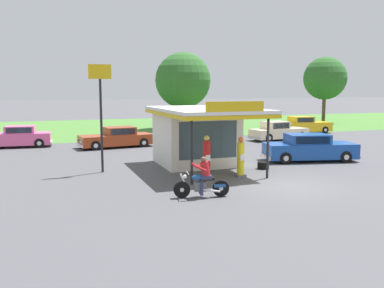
{
  "coord_description": "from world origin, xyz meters",
  "views": [
    {
      "loc": [
        -9.66,
        -15.09,
        4.13
      ],
      "look_at": [
        -2.73,
        4.25,
        1.4
      ],
      "focal_mm": 38.88,
      "sensor_mm": 36.0,
      "label": 1
    }
  ],
  "objects": [
    {
      "name": "parked_car_back_row_centre",
      "position": [
        -4.8,
        14.38,
        0.66
      ],
      "size": [
        5.47,
        2.59,
        1.44
      ],
      "color": "#993819",
      "rests_on": "ground"
    },
    {
      "name": "motorcycle_with_rider",
      "position": [
        -4.04,
        -0.57,
        0.65
      ],
      "size": [
        2.13,
        0.78,
        1.58
      ],
      "color": "black",
      "rests_on": "ground"
    },
    {
      "name": "ground_plane",
      "position": [
        0.0,
        0.0,
        0.0
      ],
      "size": [
        300.0,
        300.0,
        0.0
      ],
      "primitive_type": "plane",
      "color": "#4C4C51"
    },
    {
      "name": "gas_pump_offside",
      "position": [
        -0.97,
        2.35,
        0.86
      ],
      "size": [
        0.44,
        0.44,
        1.89
      ],
      "color": "slate",
      "rests_on": "ground"
    },
    {
      "name": "gas_pump_nearside",
      "position": [
        -2.7,
        2.35,
        0.93
      ],
      "size": [
        0.44,
        0.44,
        2.03
      ],
      "color": "slate",
      "rests_on": "ground"
    },
    {
      "name": "spare_tire_stack",
      "position": [
        1.0,
        3.68,
        0.18
      ],
      "size": [
        0.6,
        0.6,
        0.36
      ],
      "color": "black",
      "rests_on": "ground"
    },
    {
      "name": "service_station_kiosk",
      "position": [
        -1.83,
        5.84,
        1.8
      ],
      "size": [
        4.62,
        7.08,
        3.6
      ],
      "color": "silver",
      "rests_on": "ground"
    },
    {
      "name": "featured_classic_sedan",
      "position": [
        4.72,
        4.95,
        0.72
      ],
      "size": [
        5.6,
        2.98,
        1.56
      ],
      "color": "#19479E",
      "rests_on": "ground"
    },
    {
      "name": "grass_verge_strip",
      "position": [
        0.0,
        30.0,
        0.0
      ],
      "size": [
        120.0,
        24.0,
        0.01
      ],
      "primitive_type": "cube",
      "color": "#477A33",
      "rests_on": "ground"
    },
    {
      "name": "parked_car_back_row_centre_left",
      "position": [
        13.32,
        17.93,
        0.72
      ],
      "size": [
        5.24,
        1.99,
        1.57
      ],
      "color": "gold",
      "rests_on": "ground"
    },
    {
      "name": "tree_oak_far_left",
      "position": [
        4.04,
        25.89,
        4.98
      ],
      "size": [
        5.72,
        5.72,
        7.86
      ],
      "color": "brown",
      "rests_on": "ground"
    },
    {
      "name": "parked_car_back_row_right",
      "position": [
        1.93,
        16.08,
        0.72
      ],
      "size": [
        5.75,
        2.54,
        1.59
      ],
      "color": "gold",
      "rests_on": "ground"
    },
    {
      "name": "tree_oak_centre",
      "position": [
        22.68,
        27.38,
        5.38
      ],
      "size": [
        5.16,
        5.16,
        7.98
      ],
      "color": "brown",
      "rests_on": "ground"
    },
    {
      "name": "parked_car_back_row_far_left",
      "position": [
        8.29,
        14.18,
        0.68
      ],
      "size": [
        5.21,
        2.35,
        1.52
      ],
      "color": "beige",
      "rests_on": "ground"
    },
    {
      "name": "roadside_pole_sign",
      "position": [
        -6.99,
        5.61,
        3.58
      ],
      "size": [
        1.1,
        0.12,
        5.31
      ],
      "color": "black",
      "rests_on": "ground"
    },
    {
      "name": "parked_car_second_row_spare",
      "position": [
        -11.49,
        16.81,
        0.7
      ],
      "size": [
        4.94,
        2.13,
        1.52
      ],
      "color": "#E55993",
      "rests_on": "ground"
    }
  ]
}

